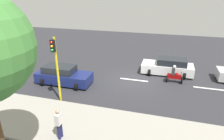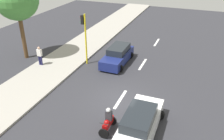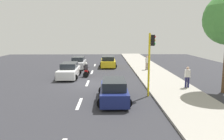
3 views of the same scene
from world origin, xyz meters
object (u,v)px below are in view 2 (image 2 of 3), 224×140
at_px(car_white, 140,122).
at_px(pedestrian_by_tree, 40,55).
at_px(car_dark_blue, 118,56).
at_px(traffic_light_corner, 84,32).
at_px(motorcycle, 108,122).

xyz_separation_m(car_white, pedestrian_by_tree, (10.39, -5.11, 0.35)).
bearing_deg(car_white, pedestrian_by_tree, -26.18).
distance_m(car_white, car_dark_blue, 9.31).
bearing_deg(traffic_light_corner, car_white, 134.52).
distance_m(car_dark_blue, motorcycle, 9.14).
height_order(car_white, car_dark_blue, same).
bearing_deg(traffic_light_corner, car_dark_blue, -156.46).
height_order(car_dark_blue, pedestrian_by_tree, pedestrian_by_tree).
height_order(car_white, traffic_light_corner, traffic_light_corner).
bearing_deg(car_white, motorcycle, 17.09).
distance_m(car_white, motorcycle, 1.80).
bearing_deg(pedestrian_by_tree, car_white, 153.82).
distance_m(motorcycle, traffic_light_corner, 9.53).
relative_size(motorcycle, pedestrian_by_tree, 0.91).
bearing_deg(pedestrian_by_tree, car_dark_blue, -152.72).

